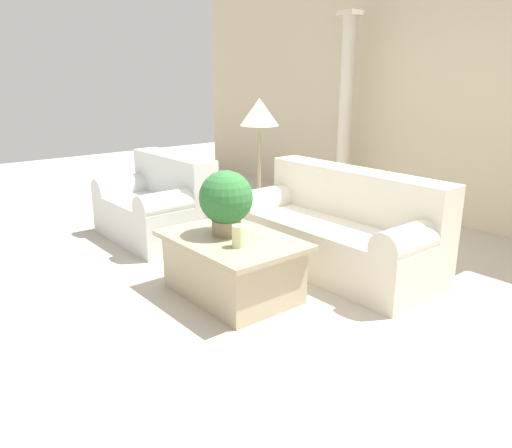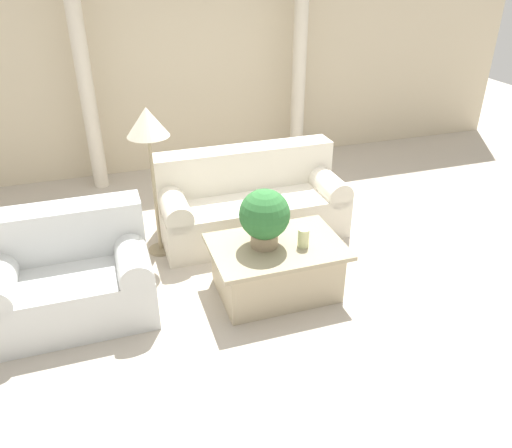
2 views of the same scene
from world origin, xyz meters
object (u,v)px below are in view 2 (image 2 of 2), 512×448
(sofa_long, at_px, (250,201))
(loveseat, at_px, (70,275))
(coffee_table, at_px, (276,268))
(potted_plant, at_px, (265,216))
(floor_lamp, at_px, (148,130))

(sofa_long, distance_m, loveseat, 2.07)
(loveseat, bearing_deg, sofa_long, 24.94)
(loveseat, xyz_separation_m, coffee_table, (1.75, -0.28, -0.12))
(sofa_long, bearing_deg, potted_plant, -101.50)
(potted_plant, xyz_separation_m, floor_lamp, (-0.80, 1.01, 0.53))
(coffee_table, bearing_deg, loveseat, 170.86)
(loveseat, bearing_deg, floor_lamp, 41.76)
(sofa_long, height_order, floor_lamp, floor_lamp)
(sofa_long, xyz_separation_m, coffee_table, (-0.12, -1.15, -0.11))
(coffee_table, distance_m, potted_plant, 0.54)
(coffee_table, distance_m, floor_lamp, 1.74)
(sofa_long, bearing_deg, floor_lamp, -173.58)
(loveseat, bearing_deg, coffee_table, -9.14)
(coffee_table, relative_size, floor_lamp, 0.77)
(sofa_long, relative_size, floor_lamp, 1.30)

